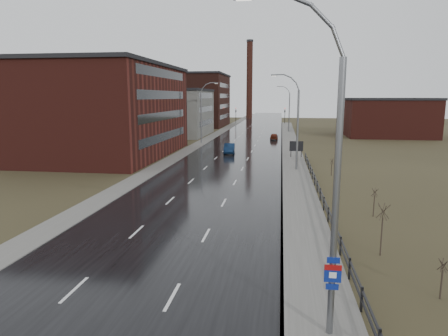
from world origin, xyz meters
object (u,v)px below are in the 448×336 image
(car_near, at_px, (229,149))
(car_far, at_px, (274,137))
(streetlight_main, at_px, (327,176))
(billboard, at_px, (296,147))

(car_near, height_order, car_far, car_near)
(streetlight_main, height_order, billboard, streetlight_main)
(streetlight_main, xyz_separation_m, car_near, (-9.47, 47.18, -5.29))
(streetlight_main, distance_m, car_near, 48.41)
(car_far, bearing_deg, billboard, 98.86)
(car_near, bearing_deg, billboard, -23.12)
(streetlight_main, relative_size, billboard, 4.88)
(streetlight_main, bearing_deg, billboard, 89.18)
(car_far, bearing_deg, streetlight_main, 93.05)
(billboard, bearing_deg, car_near, 161.83)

